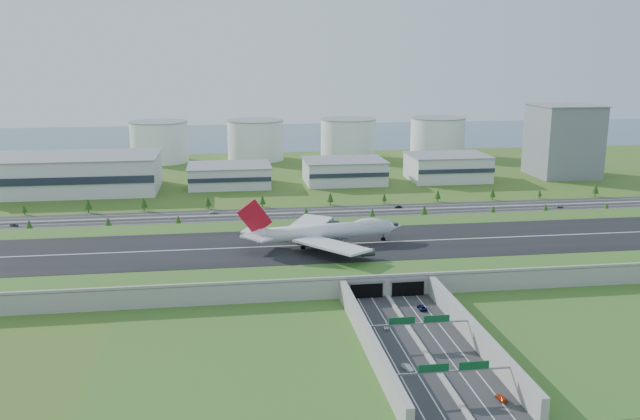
{
  "coord_description": "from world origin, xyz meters",
  "views": [
    {
      "loc": [
        -62.79,
        -300.49,
        96.55
      ],
      "look_at": [
        -15.19,
        35.0,
        16.49
      ],
      "focal_mm": 38.0,
      "sensor_mm": 36.0,
      "label": 1
    }
  ],
  "objects": [
    {
      "name": "car_4",
      "position": [
        -181.7,
        88.62,
        0.9
      ],
      "size": [
        4.85,
        2.7,
        1.56
      ],
      "primitive_type": "imported",
      "rotation": [
        0.0,
        0.0,
        1.38
      ],
      "color": "#535257",
      "rests_on": "ground"
    },
    {
      "name": "fuel_tank_b",
      "position": [
        -35.0,
        310.0,
        17.5
      ],
      "size": [
        50.0,
        50.0,
        35.0
      ],
      "primitive_type": "cylinder",
      "color": "white",
      "rests_on": "ground"
    },
    {
      "name": "sign_gantry_far",
      "position": [
        0.0,
        -130.04,
        6.95
      ],
      "size": [
        38.7,
        0.7,
        9.8
      ],
      "color": "gray",
      "rests_on": "ground"
    },
    {
      "name": "car_3",
      "position": [
        12.49,
        -135.55,
        0.83
      ],
      "size": [
        2.52,
        5.09,
        1.42
      ],
      "primitive_type": "imported",
      "rotation": [
        0.0,
        0.0,
        3.25
      ],
      "color": "#BE3B11",
      "rests_on": "ground"
    },
    {
      "name": "car_1",
      "position": [
        -8.92,
        -113.51,
        0.9
      ],
      "size": [
        3.19,
        5.03,
        1.56
      ],
      "primitive_type": "imported",
      "rotation": [
        0.0,
        0.0,
        0.35
      ],
      "color": "silver",
      "rests_on": "ground"
    },
    {
      "name": "hangar_mid_c",
      "position": [
        105.0,
        190.0,
        9.5
      ],
      "size": [
        58.0,
        42.0,
        19.0
      ],
      "primitive_type": "cube",
      "color": "silver",
      "rests_on": "ground"
    },
    {
      "name": "tree_row",
      "position": [
        5.9,
        96.76,
        4.62
      ],
      "size": [
        502.46,
        48.68,
        8.47
      ],
      "color": "#3D2819",
      "rests_on": "ground"
    },
    {
      "name": "car_7",
      "position": [
        -71.33,
        103.85,
        0.9
      ],
      "size": [
        5.59,
        2.73,
        1.57
      ],
      "primitive_type": "imported",
      "rotation": [
        0.0,
        0.0,
        -1.47
      ],
      "color": "silver",
      "rests_on": "ground"
    },
    {
      "name": "car_5",
      "position": [
        44.13,
        102.41,
        0.84
      ],
      "size": [
        4.48,
        1.89,
        1.44
      ],
      "primitive_type": "imported",
      "rotation": [
        0.0,
        0.0,
        -1.49
      ],
      "color": "black",
      "rests_on": "ground"
    },
    {
      "name": "hangar_mid_a",
      "position": [
        -60.0,
        190.0,
        7.5
      ],
      "size": [
        58.0,
        42.0,
        15.0
      ],
      "primitive_type": "cube",
      "color": "silver",
      "rests_on": "ground"
    },
    {
      "name": "fuel_tank_a",
      "position": [
        -120.0,
        310.0,
        17.5
      ],
      "size": [
        50.0,
        50.0,
        35.0
      ],
      "primitive_type": "cylinder",
      "color": "white",
      "rests_on": "ground"
    },
    {
      "name": "hangar_west",
      "position": [
        -170.0,
        185.0,
        12.5
      ],
      "size": [
        120.0,
        60.0,
        25.0
      ],
      "primitive_type": "cube",
      "color": "silver",
      "rests_on": "ground"
    },
    {
      "name": "hangar_mid_b",
      "position": [
        25.0,
        190.0,
        8.5
      ],
      "size": [
        58.0,
        42.0,
        17.0
      ],
      "primitive_type": "cube",
      "color": "silver",
      "rests_on": "ground"
    },
    {
      "name": "boeing_747",
      "position": [
        -18.83,
        -1.26,
        14.89
      ],
      "size": [
        78.84,
        74.06,
        24.44
      ],
      "rotation": [
        0.0,
        0.0,
        0.14
      ],
      "color": "silver",
      "rests_on": "airfield_deck"
    },
    {
      "name": "car_6",
      "position": [
        144.77,
        89.46,
        0.88
      ],
      "size": [
        5.94,
        3.99,
        1.51
      ],
      "primitive_type": "imported",
      "rotation": [
        0.0,
        0.0,
        1.87
      ],
      "color": "#ABACB0",
      "rests_on": "ground"
    },
    {
      "name": "sign_gantry_near",
      "position": [
        0.0,
        -95.04,
        6.95
      ],
      "size": [
        38.7,
        0.7,
        9.8
      ],
      "color": "gray",
      "rests_on": "ground"
    },
    {
      "name": "bay_water",
      "position": [
        0.0,
        480.0,
        0.03
      ],
      "size": [
        1200.0,
        260.0,
        0.06
      ],
      "primitive_type": "cube",
      "color": "#38546A",
      "rests_on": "ground"
    },
    {
      "name": "car_0",
      "position": [
        -7.75,
        -81.42,
        0.92
      ],
      "size": [
        3.48,
        5.06,
        1.6
      ],
      "primitive_type": "imported",
      "rotation": [
        0.0,
        0.0,
        -0.37
      ],
      "color": "silver",
      "rests_on": "ground"
    },
    {
      "name": "ground",
      "position": [
        0.0,
        0.0,
        0.0
      ],
      "size": [
        1200.0,
        1200.0,
        0.0
      ],
      "primitive_type": "plane",
      "color": "#375B1C",
      "rests_on": "ground"
    },
    {
      "name": "airfield_deck",
      "position": [
        0.0,
        -0.09,
        4.12
      ],
      "size": [
        520.0,
        100.0,
        9.2
      ],
      "color": "#9A9A94",
      "rests_on": "ground"
    },
    {
      "name": "underpass_road",
      "position": [
        0.0,
        -99.42,
        3.43
      ],
      "size": [
        38.8,
        120.4,
        8.0
      ],
      "color": "#28282B",
      "rests_on": "ground"
    },
    {
      "name": "car_2",
      "position": [
        9.9,
        -65.59,
        0.94
      ],
      "size": [
        2.91,
        6.01,
        1.65
      ],
      "primitive_type": "imported",
      "rotation": [
        0.0,
        0.0,
        3.17
      ],
      "color": "#0B0E39",
      "rests_on": "ground"
    },
    {
      "name": "office_tower",
      "position": [
        200.0,
        195.0,
        27.5
      ],
      "size": [
        46.0,
        46.0,
        55.0
      ],
      "primitive_type": "cube",
      "color": "slate",
      "rests_on": "ground"
    },
    {
      "name": "fuel_tank_d",
      "position": [
        135.0,
        310.0,
        17.5
      ],
      "size": [
        50.0,
        50.0,
        35.0
      ],
      "primitive_type": "cylinder",
      "color": "white",
      "rests_on": "ground"
    },
    {
      "name": "north_expressway",
      "position": [
        0.0,
        95.0,
        0.06
      ],
      "size": [
        560.0,
        36.0,
        0.12
      ],
      "primitive_type": "cube",
      "color": "#28282B",
      "rests_on": "ground"
    },
    {
      "name": "fuel_tank_c",
      "position": [
        50.0,
        310.0,
        17.5
      ],
      "size": [
        50.0,
        50.0,
        35.0
      ],
      "primitive_type": "cylinder",
      "color": "white",
      "rests_on": "ground"
    }
  ]
}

